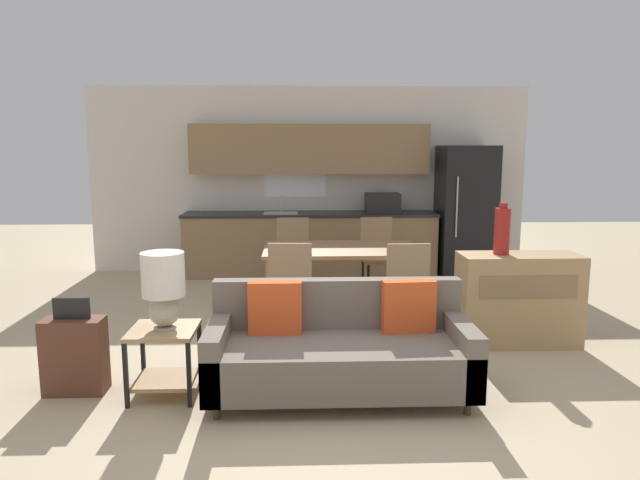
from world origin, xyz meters
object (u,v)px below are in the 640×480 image
(dining_table, at_px, (341,253))
(vase, at_px, (502,231))
(refrigerator, at_px, (465,211))
(dining_chair_near_left, at_px, (291,286))
(credenza, at_px, (518,299))
(couch, at_px, (339,349))
(dining_chair_near_right, at_px, (405,286))
(dining_chair_far_right, at_px, (378,252))
(suitcase, at_px, (75,355))
(side_table, at_px, (164,350))
(table_lamp, at_px, (163,285))
(dining_chair_far_left, at_px, (293,253))

(dining_table, height_order, vase, vase)
(refrigerator, relative_size, vase, 3.92)
(refrigerator, relative_size, dining_chair_near_left, 1.94)
(dining_table, xyz_separation_m, credenza, (1.57, -1.01, -0.27))
(couch, relative_size, vase, 4.05)
(couch, relative_size, dining_chair_near_left, 2.00)
(credenza, bearing_deg, couch, -149.55)
(dining_chair_near_right, bearing_deg, dining_chair_far_right, -91.98)
(refrigerator, distance_m, suitcase, 5.69)
(credenza, bearing_deg, side_table, -161.53)
(side_table, bearing_deg, dining_chair_far_right, 55.85)
(side_table, distance_m, table_lamp, 0.49)
(suitcase, bearing_deg, table_lamp, -4.94)
(vase, distance_m, dining_chair_near_right, 1.02)
(side_table, distance_m, dining_chair_near_right, 2.29)
(couch, height_order, table_lamp, table_lamp)
(dining_chair_near_left, distance_m, suitcase, 1.97)
(dining_table, bearing_deg, dining_chair_far_left, 121.14)
(vase, bearing_deg, table_lamp, -160.09)
(couch, distance_m, dining_chair_far_right, 3.01)
(dining_chair_far_right, relative_size, dining_chair_far_left, 1.00)
(dining_chair_far_left, height_order, dining_chair_near_right, same)
(dining_table, distance_m, credenza, 1.89)
(dining_table, distance_m, dining_chair_far_left, 1.05)
(dining_table, bearing_deg, credenza, -32.63)
(couch, relative_size, suitcase, 2.62)
(dining_chair_far_left, xyz_separation_m, dining_chair_near_right, (1.07, -1.77, 0.00))
(dining_table, relative_size, suitcase, 2.28)
(refrigerator, distance_m, dining_chair_far_left, 2.73)
(side_table, height_order, dining_chair_near_left, dining_chair_near_left)
(couch, bearing_deg, refrigerator, 62.50)
(side_table, xyz_separation_m, credenza, (3.03, 1.01, 0.08))
(vase, bearing_deg, dining_chair_far_left, 135.73)
(credenza, bearing_deg, vase, 176.27)
(refrigerator, height_order, table_lamp, refrigerator)
(table_lamp, height_order, vase, vase)
(side_table, bearing_deg, table_lamp, -11.04)
(dining_chair_far_left, distance_m, suitcase, 3.27)
(couch, distance_m, vase, 2.01)
(side_table, relative_size, dining_chair_far_left, 0.53)
(dining_table, distance_m, table_lamp, 2.48)
(suitcase, bearing_deg, dining_chair_near_left, 35.48)
(refrigerator, relative_size, couch, 0.97)
(table_lamp, relative_size, dining_chair_near_right, 0.59)
(dining_chair_far_right, xyz_separation_m, dining_chair_near_right, (0.01, -1.79, 0.00))
(couch, xyz_separation_m, dining_chair_far_left, (-0.37, 2.91, 0.20))
(dining_table, xyz_separation_m, dining_chair_far_left, (-0.53, 0.88, -0.16))
(dining_table, xyz_separation_m, suitcase, (-2.13, -1.96, -0.40))
(table_lamp, distance_m, dining_chair_far_right, 3.53)
(dining_table, height_order, credenza, credenza)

